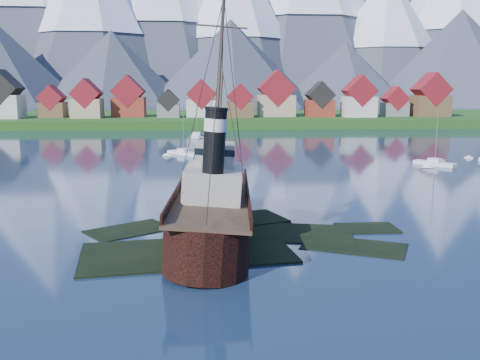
{
  "coord_description": "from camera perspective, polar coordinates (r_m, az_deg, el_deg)",
  "views": [
    {
      "loc": [
        -1.47,
        -46.54,
        14.27
      ],
      "look_at": [
        2.14,
        6.0,
        5.0
      ],
      "focal_mm": 40.0,
      "sensor_mm": 36.0,
      "label": 1
    }
  ],
  "objects": [
    {
      "name": "ground",
      "position": [
        48.7,
        -2.04,
        -7.06
      ],
      "size": [
        1400.0,
        1400.0,
        0.0
      ],
      "primitive_type": "plane",
      "color": "#172841",
      "rests_on": "ground"
    },
    {
      "name": "shoal",
      "position": [
        50.94,
        -0.11,
        -6.69
      ],
      "size": [
        31.71,
        21.24,
        1.14
      ],
      "color": "black",
      "rests_on": "ground"
    },
    {
      "name": "shore_bank",
      "position": [
        217.02,
        -3.56,
        6.2
      ],
      "size": [
        600.0,
        80.0,
        3.2
      ],
      "primitive_type": "cube",
      "color": "#184E16",
      "rests_on": "ground"
    },
    {
      "name": "seawall",
      "position": [
        179.12,
        -3.46,
        5.4
      ],
      "size": [
        600.0,
        2.5,
        2.0
      ],
      "primitive_type": "cube",
      "color": "#3F3D38",
      "rests_on": "ground"
    },
    {
      "name": "town",
      "position": [
        201.3,
        -13.11,
        8.22
      ],
      "size": [
        250.96,
        16.69,
        17.3
      ],
      "color": "maroon",
      "rests_on": "ground"
    },
    {
      "name": "mountains",
      "position": [
        533.12,
        -4.02,
        18.06
      ],
      "size": [
        965.0,
        340.0,
        205.0
      ],
      "color": "#2D333D",
      "rests_on": "ground"
    },
    {
      "name": "tugboat_wreck",
      "position": [
        51.64,
        -3.23,
        -2.78
      ],
      "size": [
        6.69,
        28.81,
        22.83
      ],
      "rotation": [
        0.0,
        0.07,
        -0.06
      ],
      "color": "black",
      "rests_on": "ground"
    },
    {
      "name": "sailboat_c",
      "position": [
        113.55,
        -6.01,
        2.84
      ],
      "size": [
        7.35,
        7.64,
        10.93
      ],
      "rotation": [
        0.0,
        0.0,
        0.75
      ],
      "color": "white",
      "rests_on": "ground"
    },
    {
      "name": "sailboat_e",
      "position": [
        153.48,
        -4.61,
        4.71
      ],
      "size": [
        3.81,
        9.68,
        10.93
      ],
      "rotation": [
        0.0,
        0.0,
        -0.16
      ],
      "color": "white",
      "rests_on": "ground"
    },
    {
      "name": "sailboat_f",
      "position": [
        103.71,
        20.07,
        1.61
      ],
      "size": [
        6.26,
        7.38,
        10.88
      ],
      "rotation": [
        0.0,
        0.0,
        0.65
      ],
      "color": "white",
      "rests_on": "ground"
    }
  ]
}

